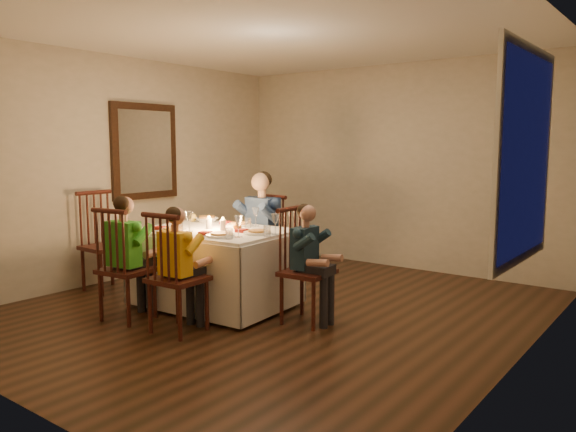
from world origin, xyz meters
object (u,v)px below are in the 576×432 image
Objects in this scene: chair_near_right at (179,332)px; child_green at (129,319)px; adult at (261,289)px; child_yellow at (179,332)px; dining_table at (215,251)px; chair_adult at (261,289)px; chair_near_left at (129,319)px; chair_end at (307,322)px; serving_bowl at (207,220)px; child_teal at (307,322)px; chair_extra at (108,290)px.

chair_near_right is 0.63m from child_green.
adult is 1.59m from child_green.
adult is at bearing -80.10° from child_yellow.
dining_table is 1.47× the size of chair_adult.
chair_near_left is 1.00× the size of chair_end.
adult is 1.21× the size of child_yellow.
dining_table is at bearing -70.99° from chair_near_right.
serving_bowl is at bearing 77.24° from chair_end.
child_green is (-0.31, -0.81, -0.54)m from dining_table.
chair_near_right is 1.13m from child_teal.
child_green reaches higher than chair_end.
dining_table is 1.02m from chair_near_left.
child_green is 0.63m from child_yellow.
adult is (1.30, 1.06, 0.00)m from chair_extra.
child_green is at bearing -93.40° from chair_adult.
chair_adult is at bearing -80.10° from chair_near_right.
chair_extra is at bearing 94.99° from chair_end.
serving_bowl is (-0.11, 1.12, 0.79)m from child_green.
chair_near_left and chair_near_right have the same top height.
dining_table is at bearing -76.15° from chair_extra.
chair_extra is 1.36m from serving_bowl.
dining_table is 1.43× the size of child_teal.
serving_bowl reaches higher than dining_table.
chair_extra is 1.01× the size of child_yellow.
serving_bowl reaches higher than chair_adult.
serving_bowl is at bearing -55.46° from chair_extra.
child_green is at bearing 119.45° from child_teal.
dining_table is 1.02m from child_green.
child_teal is (0.72, 0.86, 0.00)m from chair_near_right.
chair_near_right is at bearing 135.50° from chair_end.
chair_end is 2.42m from chair_extra.
child_green reaches higher than chair_near_right.
chair_extra is at bearing -171.08° from dining_table.
chair_end is 4.85× the size of serving_bowl.
chair_near_left is at bearing 119.45° from chair_end.
adult is 1.27m from child_teal.
child_green is (1.04, -0.51, 0.00)m from chair_extra.
chair_extra is (-1.35, -0.30, -0.54)m from dining_table.
child_yellow reaches higher than chair_near_left.
child_teal is (0.00, 0.00, 0.00)m from chair_end.
adult is at bearing 89.77° from dining_table.
child_yellow is (-0.72, -0.86, 0.00)m from chair_end.
chair_end is 0.96× the size of child_yellow.
chair_extra is (-1.04, 0.51, 0.00)m from chair_near_left.
child_green is 1.06× the size of child_teal.
chair_adult is 0.97× the size of child_teal.
dining_table is 1.40× the size of chair_extra.
child_yellow reaches higher than chair_near_right.
serving_bowl is (-0.74, 1.08, 0.79)m from child_yellow.
serving_bowl is (-0.37, -0.45, 0.79)m from chair_adult.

